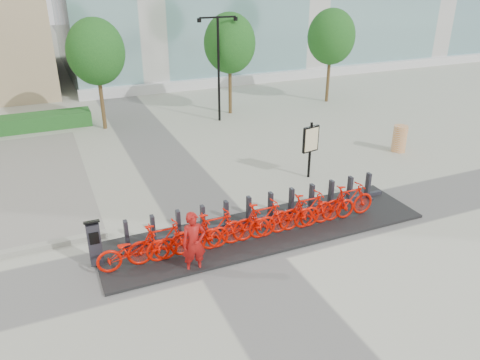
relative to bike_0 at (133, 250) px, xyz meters
name	(u,v)px	position (x,y,z in m)	size (l,w,h in m)	color
ground	(229,246)	(2.60, 0.05, -0.57)	(120.00, 120.00, 0.00)	#B2B5A1
hedge_b	(25,123)	(-2.40, 13.25, -0.22)	(6.00, 1.20, 0.70)	#1B611C
tree_1	(96,52)	(1.10, 12.05, 3.02)	(2.60, 2.60, 5.10)	brown
tree_2	(230,43)	(7.60, 12.05, 3.02)	(2.60, 2.60, 5.10)	brown
tree_3	(331,37)	(13.60, 12.05, 3.02)	(2.60, 2.60, 5.10)	brown
streetlamp	(218,57)	(6.60, 11.05, 2.56)	(2.00, 0.20, 5.00)	black
dock_pad	(266,230)	(3.90, 0.35, -0.53)	(9.60, 2.40, 0.08)	black
dock_rail_posts	(261,208)	(3.96, 0.82, -0.07)	(8.02, 0.50, 0.85)	#26262D
bike_0	(133,250)	(0.00, 0.00, 0.00)	(0.65, 1.87, 0.98)	red
bike_1	(161,242)	(0.72, 0.00, 0.05)	(0.51, 1.81, 1.09)	red
bike_2	(188,238)	(1.44, 0.00, 0.00)	(0.65, 1.87, 0.98)	red
bike_3	(214,230)	(2.16, 0.00, 0.05)	(0.51, 1.81, 1.09)	red
bike_4	(238,227)	(2.88, 0.00, 0.00)	(0.65, 1.87, 0.98)	red
bike_5	(262,220)	(3.60, 0.00, 0.05)	(0.51, 1.81, 1.09)	red
bike_6	(285,217)	(4.32, 0.00, 0.00)	(0.65, 1.87, 0.98)	red
bike_7	(307,210)	(5.04, 0.00, 0.05)	(0.51, 1.81, 1.09)	red
bike_8	(328,207)	(5.76, 0.00, 0.00)	(0.65, 1.87, 0.98)	red
bike_9	(348,201)	(6.48, 0.00, 0.05)	(0.51, 1.81, 1.09)	red
kiosk	(94,242)	(-0.87, 0.54, 0.13)	(0.40, 0.34, 1.28)	#26262D
worker_red	(194,243)	(1.37, -0.72, 0.27)	(0.61, 0.40, 1.67)	#9B100E
construction_barrel	(400,139)	(11.91, 4.01, -0.02)	(0.58, 0.58, 1.11)	#DA6F00
map_sign	(311,142)	(7.08, 3.22, 0.81)	(0.69, 0.23, 2.09)	black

